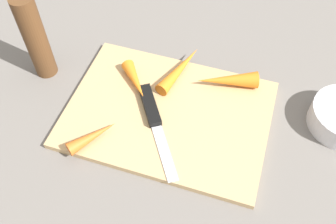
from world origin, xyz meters
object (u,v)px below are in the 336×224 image
object	(u,v)px
knife	(152,111)
pepper_grinder	(35,38)
cutting_board	(168,114)
carrot_long	(227,80)
carrot_longest	(180,69)
carrot_short	(135,81)
carrot_shortest	(93,136)

from	to	relation	value
knife	pepper_grinder	bearing A→B (deg)	-133.33
cutting_board	carrot_long	size ratio (longest dim) A/B	3.21
carrot_longest	carrot_short	bearing A→B (deg)	143.29
cutting_board	carrot_long	distance (m)	0.13
cutting_board	carrot_longest	size ratio (longest dim) A/B	2.78
cutting_board	pepper_grinder	bearing A→B (deg)	-6.93
carrot_long	carrot_shortest	size ratio (longest dim) A/B	1.24
cutting_board	carrot_long	xyz separation A→B (m)	(-0.09, -0.09, 0.02)
carrot_shortest	carrot_longest	bearing A→B (deg)	9.35
knife	pepper_grinder	distance (m)	0.25
cutting_board	carrot_short	distance (m)	0.09
cutting_board	knife	size ratio (longest dim) A/B	2.02
cutting_board	carrot_short	bearing A→B (deg)	-28.32
pepper_grinder	carrot_short	bearing A→B (deg)	-177.00
carrot_long	carrot_longest	distance (m)	0.09
knife	carrot_short	size ratio (longest dim) A/B	1.96
carrot_long	carrot_longest	world-z (taller)	carrot_long
knife	carrot_long	bearing A→B (deg)	98.74
cutting_board	carrot_shortest	bearing A→B (deg)	42.86
carrot_longest	pepper_grinder	size ratio (longest dim) A/B	0.74
carrot_longest	pepper_grinder	world-z (taller)	pepper_grinder
cutting_board	carrot_shortest	size ratio (longest dim) A/B	3.99
carrot_longest	pepper_grinder	bearing A→B (deg)	119.87
carrot_longest	knife	bearing A→B (deg)	-175.06
cutting_board	carrot_longest	distance (m)	0.10
cutting_board	carrot_longest	xyz separation A→B (m)	(0.01, -0.10, 0.02)
carrot_shortest	carrot_short	distance (m)	0.14
carrot_longest	carrot_shortest	size ratio (longest dim) A/B	1.44
carrot_shortest	pepper_grinder	xyz separation A→B (m)	(0.16, -0.13, 0.06)
knife	carrot_short	bearing A→B (deg)	-169.05
carrot_short	cutting_board	bearing A→B (deg)	21.20
cutting_board	carrot_longest	world-z (taller)	carrot_longest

